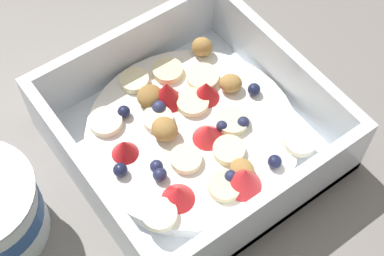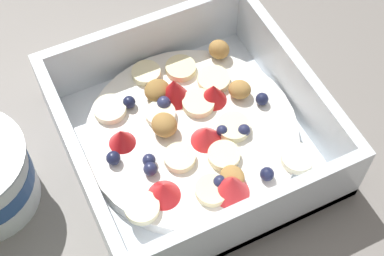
# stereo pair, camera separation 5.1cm
# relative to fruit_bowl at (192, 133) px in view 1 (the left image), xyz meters

# --- Properties ---
(ground_plane) EXTENTS (2.40, 2.40, 0.00)m
(ground_plane) POSITION_rel_fruit_bowl_xyz_m (-0.01, 0.01, -0.02)
(ground_plane) COLOR gray
(fruit_bowl) EXTENTS (0.22, 0.22, 0.07)m
(fruit_bowl) POSITION_rel_fruit_bowl_xyz_m (0.00, 0.00, 0.00)
(fruit_bowl) COLOR white
(fruit_bowl) RESTS_ON ground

